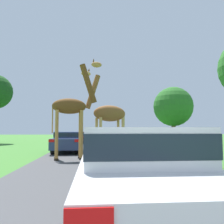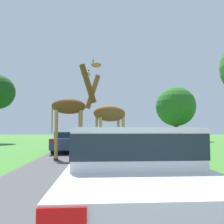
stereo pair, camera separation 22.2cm
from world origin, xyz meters
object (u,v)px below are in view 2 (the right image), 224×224
Objects in this scene: giraffe_near_road at (108,114)px; tree_right_cluster at (176,107)px; giraffe_companion at (72,108)px; car_far_ahead at (132,141)px; car_queue_right at (69,141)px; car_verge_right at (137,148)px; car_queue_left at (78,137)px; car_lead_maroon at (130,171)px.

tree_right_cluster is (10.43, 18.52, 2.33)m from giraffe_near_road.
giraffe_companion is 1.26× the size of car_far_ahead.
car_queue_right is at bearing -161.34° from car_far_ahead.
car_far_ahead is at bearing 82.91° from car_verge_right.
car_queue_left reaches higher than car_far_ahead.
giraffe_near_road is at bearing 89.37° from car_lead_maroon.
giraffe_near_road reaches higher than car_far_ahead.
car_far_ahead is at bearing -63.41° from car_queue_left.
tree_right_cluster reaches higher than car_queue_left.
car_verge_right is at bearing -78.16° from car_queue_left.
car_verge_right is at bearing -97.09° from car_far_ahead.
car_queue_left is at bearing 101.84° from car_verge_right.
car_queue_right is 0.57× the size of tree_right_cluster.
car_queue_right is 0.97× the size of car_queue_left.
car_lead_maroon is at bearing -83.71° from car_queue_left.
car_verge_right is at bearing 39.20° from giraffe_companion.
car_queue_right is at bearing 118.08° from car_verge_right.
tree_right_cluster is at bearing 139.31° from giraffe_companion.
car_lead_maroon is 1.06× the size of car_far_ahead.
giraffe_companion is at bearing 106.64° from giraffe_near_road.
giraffe_near_road is 1.17× the size of car_queue_right.
giraffe_near_road is at bearing -78.75° from car_queue_left.
giraffe_near_road is 0.66× the size of tree_right_cluster.
car_lead_maroon reaches higher than car_queue_left.
giraffe_near_road is at bearing 103.77° from car_verge_right.
car_far_ahead is 17.24m from tree_right_cluster.
car_verge_right reaches higher than car_far_ahead.
car_lead_maroon reaches higher than car_far_ahead.
giraffe_companion is at bearing -87.15° from car_queue_left.
tree_right_cluster is at bearing 69.57° from car_lead_maroon.
tree_right_cluster is at bearing -49.97° from giraffe_near_road.
car_far_ahead is at bearing 81.30° from car_lead_maroon.
car_queue_left is (-0.74, 14.82, -1.92)m from giraffe_companion.
giraffe_companion is (-1.92, -1.46, 0.19)m from giraffe_near_road.
car_verge_right is (-1.01, -8.11, 0.07)m from car_far_ahead.
tree_right_cluster is (8.42, 14.47, 4.08)m from car_far_ahead.
giraffe_companion is at bearing -121.72° from tree_right_cluster.
car_far_ahead is (2.11, 13.81, -0.12)m from car_lead_maroon.
car_verge_right reaches higher than car_queue_right.
car_queue_right reaches higher than car_queue_left.
car_lead_maroon is at bearing -110.43° from tree_right_cluster.
car_far_ahead is at bearing 135.53° from giraffe_companion.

